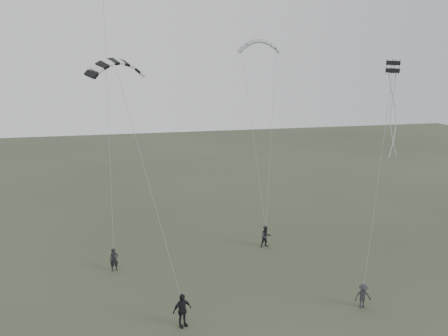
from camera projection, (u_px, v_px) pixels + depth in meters
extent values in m
plane|color=#353F2B|center=(232.00, 310.00, 25.45)|extent=(140.00, 140.00, 0.00)
imported|color=black|center=(114.00, 260.00, 30.17)|extent=(0.64, 0.48, 1.61)
imported|color=#232227|center=(266.00, 237.00, 34.08)|extent=(0.91, 0.75, 1.71)
imported|color=black|center=(182.00, 310.00, 23.65)|extent=(1.22, 0.86, 1.92)
imported|color=#2C2C31|center=(363.00, 296.00, 25.51)|extent=(1.05, 0.71, 1.51)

